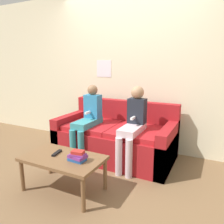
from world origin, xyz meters
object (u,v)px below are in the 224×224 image
Objects in this scene: couch at (116,139)px; coffee_table at (63,161)px; person_left at (88,118)px; person_right at (133,123)px; tv_remote at (57,153)px.

coffee_table is at bearing -96.82° from couch.
coffee_table is 0.82× the size of person_left.
person_right reaches higher than tv_remote.
coffee_table is 0.81× the size of person_right.
couch is 1.93× the size of coffee_table.
person_right is (0.72, 0.01, 0.02)m from person_left.
tv_remote is at bearing -103.22° from couch.
tv_remote is at bearing 162.86° from coffee_table.
person_right reaches higher than person_left.
person_right reaches higher than couch.
person_left is 0.98× the size of person_right.
person_left reaches higher than tv_remote.
coffee_table is at bearing -75.19° from person_left.
person_right is at bearing 44.00° from tv_remote.
person_left is 0.88m from tv_remote.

